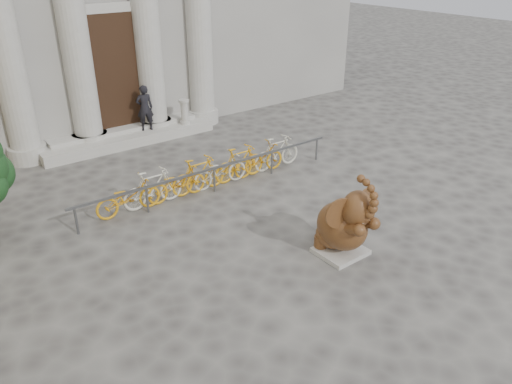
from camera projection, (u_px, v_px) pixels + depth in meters
ground at (316, 272)px, 10.41m from camera, size 80.00×80.00×0.00m
entrance_steps at (129, 138)px, 17.09m from camera, size 6.00×1.20×0.36m
elephant_statue at (344, 225)px, 10.69m from camera, size 1.36×1.49×2.02m
bike_rack at (209, 172)px, 13.75m from camera, size 8.00×0.53×1.00m
pedestrian at (145, 108)px, 16.95m from camera, size 0.64×0.49×1.57m
balustrade_post at (184, 113)px, 17.70m from camera, size 0.36×0.36×0.88m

